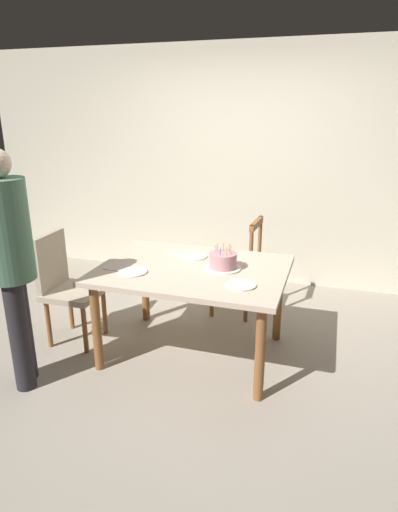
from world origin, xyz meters
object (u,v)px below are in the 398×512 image
dining_table (193,278)px  plate_near_guest (241,285)px  plate_far_side (194,256)px  chair_upholstered (65,282)px  plate_near_celebrant (133,272)px  chair_spindle_back (237,268)px  birthday_cake (223,261)px  person_celebrant (10,259)px

dining_table → plate_near_guest: plate_near_guest is taller
plate_far_side → plate_near_guest: size_ratio=1.00×
plate_far_side → chair_upholstered: bearing=-161.5°
plate_near_celebrant → chair_spindle_back: (0.56, 1.11, -0.30)m
birthday_cake → plate_near_celebrant: bearing=-155.3°
birthday_cake → chair_spindle_back: size_ratio=0.29×
plate_far_side → plate_near_celebrant: bearing=-123.7°
plate_near_celebrant → chair_spindle_back: bearing=63.0°
birthday_cake → chair_spindle_back: chair_spindle_back is taller
chair_upholstered → person_celebrant: person_celebrant is taller
chair_spindle_back → plate_near_guest: bearing=-76.3°
person_celebrant → birthday_cake: bearing=32.3°
birthday_cake → plate_near_celebrant: birthday_cake is taller
plate_near_guest → dining_table: bearing=150.6°
dining_table → plate_far_side: (-0.07, 0.24, 0.09)m
plate_far_side → plate_near_guest: (0.51, -0.49, 0.00)m
birthday_cake → plate_near_celebrant: (-0.63, -0.29, -0.05)m
plate_far_side → chair_upholstered: (-1.04, -0.35, -0.23)m
plate_near_guest → chair_spindle_back: size_ratio=0.23×
plate_near_celebrant → chair_spindle_back: size_ratio=0.23×
chair_upholstered → person_celebrant: bearing=-84.1°
plate_near_guest → birthday_cake: bearing=125.2°
dining_table → plate_near_celebrant: 0.48m
chair_spindle_back → person_celebrant: 2.09m
birthday_cake → chair_spindle_back: 0.89m
person_celebrant → plate_near_guest: bearing=19.3°
birthday_cake → plate_near_celebrant: 0.69m
birthday_cake → plate_far_side: size_ratio=1.27×
dining_table → person_celebrant: bearing=-143.9°
birthday_cake → chair_upholstered: chair_upholstered is taller
birthday_cake → dining_table: bearing=-169.1°
plate_far_side → chair_upholstered: chair_upholstered is taller
dining_table → plate_near_guest: size_ratio=6.57×
plate_near_celebrant → plate_far_side: bearing=56.3°
dining_table → chair_spindle_back: bearing=79.2°
dining_table → chair_spindle_back: 0.90m
plate_far_side → person_celebrant: bearing=-134.0°
dining_table → birthday_cake: size_ratio=5.16×
chair_spindle_back → person_celebrant: size_ratio=0.56×
plate_far_side → chair_spindle_back: (0.24, 0.62, -0.30)m
plate_near_guest → chair_spindle_back: bearing=103.7°
chair_spindle_back → chair_upholstered: 1.60m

